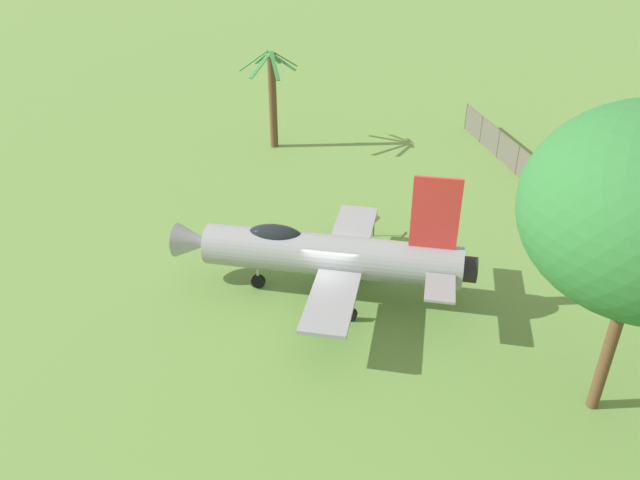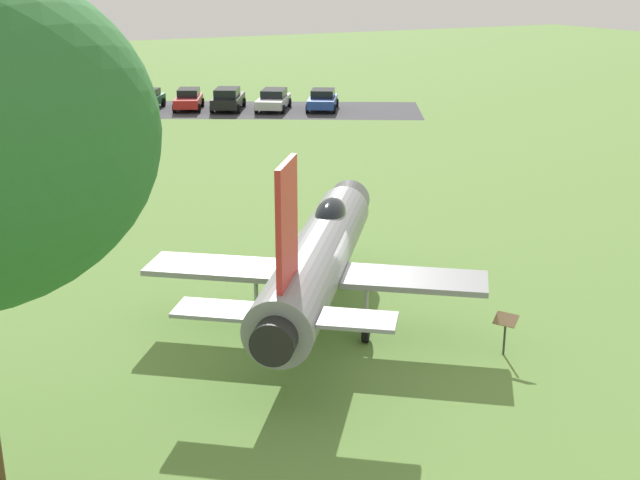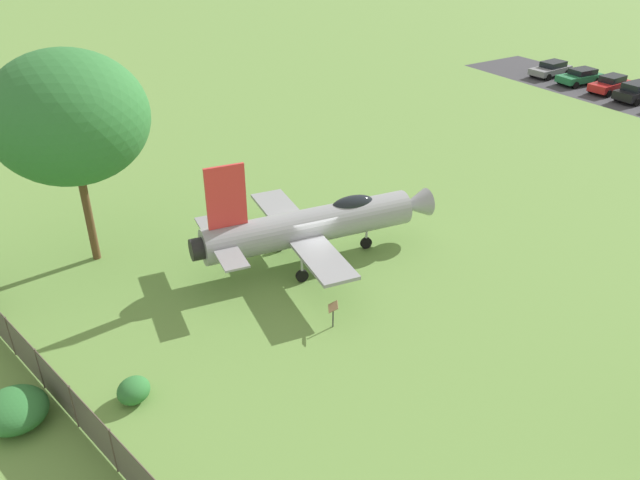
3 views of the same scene
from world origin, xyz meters
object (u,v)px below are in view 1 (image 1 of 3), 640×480
at_px(display_jet, 322,253).
at_px(shrub_by_tree, 549,233).
at_px(shrub_near_fence, 639,244).
at_px(info_plaque, 374,221).
at_px(palm_tree, 273,98).

xyz_separation_m(display_jet, shrub_by_tree, (11.69, -0.89, -1.54)).
height_order(shrub_near_fence, info_plaque, shrub_near_fence).
height_order(display_jet, shrub_near_fence, display_jet).
bearing_deg(shrub_near_fence, info_plaque, 145.37).
height_order(palm_tree, shrub_by_tree, palm_tree).
xyz_separation_m(shrub_by_tree, info_plaque, (-7.26, 4.17, 0.40)).
bearing_deg(display_jet, info_plaque, -106.30).
relative_size(display_jet, info_plaque, 9.81).
bearing_deg(shrub_by_tree, shrub_near_fence, -44.82).
bearing_deg(info_plaque, shrub_by_tree, -29.90).
xyz_separation_m(display_jet, info_plaque, (4.43, 3.28, -1.14)).
xyz_separation_m(palm_tree, info_plaque, (-0.22, -13.16, -2.36)).
distance_m(display_jet, palm_tree, 17.13).
xyz_separation_m(display_jet, shrub_near_fence, (14.45, -3.64, -1.42)).
xyz_separation_m(palm_tree, shrub_near_fence, (9.80, -20.08, -2.63)).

